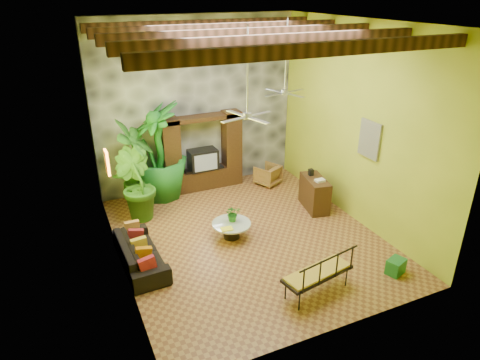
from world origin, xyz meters
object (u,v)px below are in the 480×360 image
wicker_armchair (268,175)px  tall_plant_b (136,185)px  ceiling_fan_back (285,84)px  sofa (140,253)px  tall_plant_a (136,165)px  green_bin (396,266)px  tall_plant_c (159,151)px  coffee_table (232,228)px  side_console (315,193)px  iron_bench (320,272)px  entertainment_center (203,158)px  ceiling_fan_front (247,106)px

wicker_armchair → tall_plant_b: (-4.14, -0.49, 0.65)m
ceiling_fan_back → sofa: size_ratio=0.90×
tall_plant_a → green_bin: (4.35, -5.36, -1.08)m
tall_plant_a → tall_plant_c: size_ratio=0.89×
coffee_table → side_console: side_console is taller
tall_plant_a → iron_bench: bearing=-65.1°
wicker_armchair → coffee_table: (-2.27, -2.42, -0.05)m
ceiling_fan_back → green_bin: (0.68, -3.86, -3.23)m
entertainment_center → wicker_armchair: entertainment_center is taller
ceiling_fan_back → green_bin: ceiling_fan_back is taller
iron_bench → green_bin: size_ratio=4.03×
tall_plant_b → ceiling_fan_back: bearing=-12.6°
ceiling_fan_front → iron_bench: size_ratio=1.18×
iron_bench → coffee_table: bearing=94.8°
ceiling_fan_back → tall_plant_a: bearing=157.7°
ceiling_fan_back → coffee_table: ceiling_fan_back is taller
ceiling_fan_front → sofa: size_ratio=0.90×
ceiling_fan_front → green_bin: bearing=-42.3°
iron_bench → side_console: bearing=47.7°
coffee_table → iron_bench: iron_bench is taller
ceiling_fan_back → side_console: ceiling_fan_back is taller
sofa → coffee_table: bearing=-86.8°
iron_bench → side_console: 3.72m
iron_bench → side_console: iron_bench is taller
tall_plant_b → green_bin: tall_plant_b is taller
wicker_armchair → ceiling_fan_back: bearing=51.0°
ceiling_fan_front → coffee_table: ceiling_fan_front is taller
ceiling_fan_back → coffee_table: 3.86m
iron_bench → green_bin: bearing=-13.3°
tall_plant_a → coffee_table: bearing=-56.5°
coffee_table → iron_bench: (0.74, -2.69, 0.28)m
wicker_armchair → coffee_table: wicker_armchair is taller
tall_plant_a → green_bin: bearing=-51.0°
entertainment_center → iron_bench: (0.38, -5.70, -0.43)m
tall_plant_b → coffee_table: bearing=-45.9°
wicker_armchair → coffee_table: size_ratio=0.72×
tall_plant_a → green_bin: 6.99m
ceiling_fan_front → iron_bench: bearing=-75.0°
wicker_armchair → iron_bench: size_ratio=0.43×
sofa → wicker_armchair: (4.55, 2.63, 0.01)m
side_console → ceiling_fan_back: bearing=152.4°
ceiling_fan_back → sofa: ceiling_fan_back is taller
tall_plant_c → green_bin: bearing=-57.8°
wicker_armchair → tall_plant_a: tall_plant_a is taller
ceiling_fan_back → wicker_armchair: ceiling_fan_back is taller
ceiling_fan_back → entertainment_center: bearing=129.6°
wicker_armchair → tall_plant_b: tall_plant_b is taller
wicker_armchair → tall_plant_b: 4.22m
tall_plant_a → coffee_table: (1.71, -2.58, -1.00)m
entertainment_center → wicker_armchair: size_ratio=3.53×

